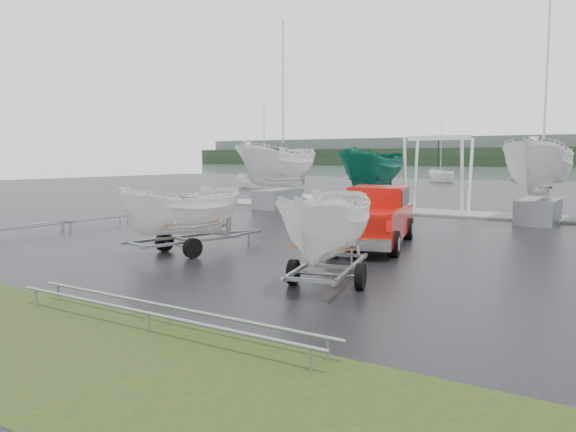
{
  "coord_description": "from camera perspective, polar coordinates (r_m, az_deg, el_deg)",
  "views": [
    {
      "loc": [
        11.04,
        -16.29,
        2.99
      ],
      "look_at": [
        1.81,
        -1.95,
        1.2
      ],
      "focal_mm": 35.0,
      "sensor_mm": 36.0,
      "label": 1
    }
  ],
  "objects": [
    {
      "name": "ground_plane",
      "position": [
        19.9,
        -1.35,
        -2.65
      ],
      "size": [
        120.0,
        120.0,
        0.0
      ],
      "primitive_type": "plane",
      "color": "black",
      "rests_on": "ground"
    },
    {
      "name": "dock",
      "position": [
        31.44,
        12.06,
        0.5
      ],
      "size": [
        30.0,
        3.0,
        0.12
      ],
      "primitive_type": "cube",
      "color": "gray",
      "rests_on": "ground"
    },
    {
      "name": "pickup_truck",
      "position": [
        19.39,
        8.86,
        0.11
      ],
      "size": [
        3.41,
        6.23,
        1.97
      ],
      "rotation": [
        0.0,
        0.0,
        0.25
      ],
      "color": "#9F0F08",
      "rests_on": "ground"
    },
    {
      "name": "trailer_hitched",
      "position": [
        12.96,
        4.21,
        5.08
      ],
      "size": [
        2.14,
        3.78,
        5.14
      ],
      "rotation": [
        0.0,
        0.0,
        0.25
      ],
      "color": "gray",
      "rests_on": "ground"
    },
    {
      "name": "trailer_parked",
      "position": [
        17.5,
        -10.71,
        4.66
      ],
      "size": [
        2.01,
        3.78,
        4.81
      ],
      "rotation": [
        0.0,
        0.0,
        -0.24
      ],
      "color": "gray",
      "rests_on": "ground"
    },
    {
      "name": "boat_hoist",
      "position": [
        30.77,
        14.99,
        5.2
      ],
      "size": [
        3.3,
        2.18,
        4.12
      ],
      "color": "silver",
      "rests_on": "ground"
    },
    {
      "name": "keelboat_0",
      "position": [
        32.84,
        -0.99,
        8.13
      ],
      "size": [
        2.65,
        3.2,
        10.82
      ],
      "color": "gray",
      "rests_on": "ground"
    },
    {
      "name": "keelboat_1",
      "position": [
        30.14,
        8.65,
        7.17
      ],
      "size": [
        2.31,
        3.2,
        7.23
      ],
      "color": "gray",
      "rests_on": "ground"
    },
    {
      "name": "keelboat_2",
      "position": [
        27.62,
        24.42,
        8.01
      ],
      "size": [
        2.65,
        3.2,
        10.82
      ],
      "color": "gray",
      "rests_on": "ground"
    },
    {
      "name": "mast_rack_0",
      "position": [
        26.6,
        -16.37,
        0.06
      ],
      "size": [
        0.56,
        6.5,
        0.06
      ],
      "rotation": [
        0.0,
        0.0,
        1.57
      ],
      "color": "gray",
      "rests_on": "ground"
    },
    {
      "name": "mast_rack_2",
      "position": [
        10.13,
        -12.98,
        -9.27
      ],
      "size": [
        7.0,
        0.56,
        0.06
      ],
      "color": "gray",
      "rests_on": "ground"
    },
    {
      "name": "moored_boat_0",
      "position": [
        53.72,
        -2.42,
        2.81
      ],
      "size": [
        2.66,
        2.6,
        11.24
      ],
      "rotation": [
        0.0,
        0.0,
        1.5
      ],
      "color": "silver",
      "rests_on": "ground"
    },
    {
      "name": "moored_boat_1",
      "position": [
        71.14,
        15.21,
        3.38
      ],
      "size": [
        3.36,
        3.38,
        11.2
      ],
      "rotation": [
        0.0,
        0.0,
        3.71
      ],
      "color": "silver",
      "rests_on": "ground"
    }
  ]
}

